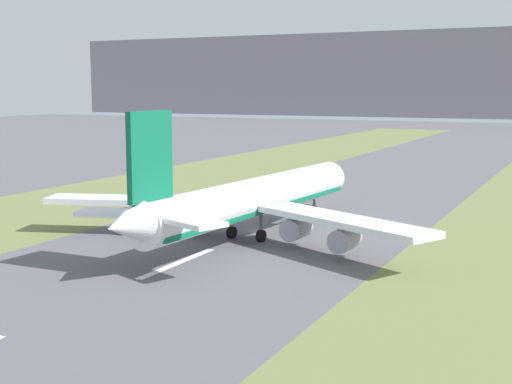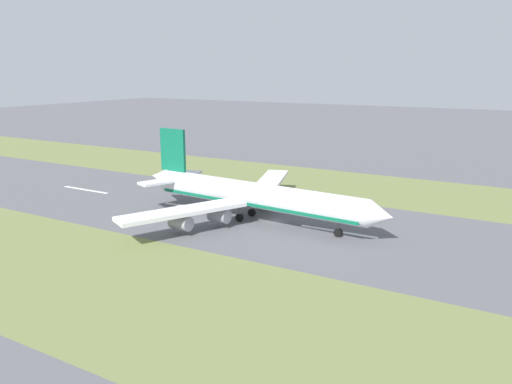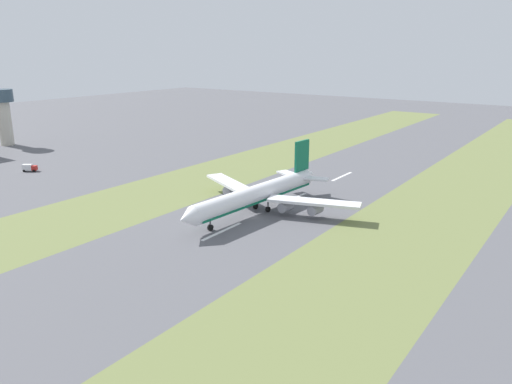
% 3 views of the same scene
% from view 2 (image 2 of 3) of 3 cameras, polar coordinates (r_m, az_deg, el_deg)
% --- Properties ---
extents(ground_plane, '(800.00, 800.00, 0.00)m').
position_cam_2_polar(ground_plane, '(118.67, 2.17, -3.33)').
color(ground_plane, '#56565B').
extents(grass_median_west, '(40.00, 600.00, 0.01)m').
position_cam_2_polar(grass_median_west, '(158.63, 9.75, 0.86)').
color(grass_median_west, olive).
rests_on(grass_median_west, ground).
extents(grass_median_east, '(40.00, 600.00, 0.01)m').
position_cam_2_polar(grass_median_east, '(83.98, -12.52, -11.10)').
color(grass_median_east, olive).
rests_on(grass_median_east, ground).
extents(centreline_dash_near, '(1.20, 18.00, 0.01)m').
position_cam_2_polar(centreline_dash_near, '(157.84, -18.91, 0.24)').
color(centreline_dash_near, silver).
rests_on(centreline_dash_near, ground).
extents(centreline_dash_mid, '(1.20, 18.00, 0.01)m').
position_cam_2_polar(centreline_dash_mid, '(131.12, -7.20, -1.77)').
color(centreline_dash_mid, silver).
rests_on(centreline_dash_mid, ground).
extents(centreline_dash_far, '(1.20, 18.00, 0.01)m').
position_cam_2_polar(centreline_dash_far, '(112.56, 9.38, -4.47)').
color(centreline_dash_far, silver).
rests_on(centreline_dash_far, ground).
extents(airplane_main_jet, '(63.98, 67.22, 20.20)m').
position_cam_2_polar(airplane_main_jet, '(118.41, -0.77, -0.34)').
color(airplane_main_jet, white).
rests_on(airplane_main_jet, ground).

